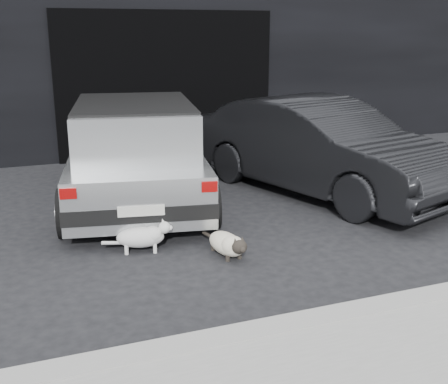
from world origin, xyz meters
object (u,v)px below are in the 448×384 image
object	(u,v)px
cat_siamese	(228,244)
cat_white	(144,236)
second_car	(319,147)
silver_hatchback	(135,148)

from	to	relation	value
cat_siamese	cat_white	distance (m)	0.90
second_car	cat_white	bearing A→B (deg)	-173.63
cat_white	silver_hatchback	bearing A→B (deg)	-177.32
second_car	cat_siamese	xyz separation A→B (m)	(-2.06, -1.75, -0.54)
silver_hatchback	cat_siamese	world-z (taller)	silver_hatchback
silver_hatchback	cat_white	world-z (taller)	silver_hatchback
cat_siamese	cat_white	xyz separation A→B (m)	(-0.79, 0.44, 0.04)
cat_siamese	silver_hatchback	bearing A→B (deg)	-84.95
cat_white	second_car	bearing A→B (deg)	127.66
cat_siamese	cat_white	size ratio (longest dim) A/B	1.12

